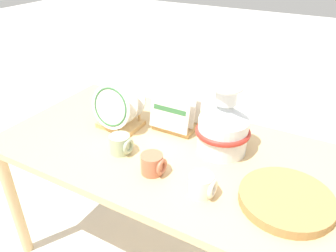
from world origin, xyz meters
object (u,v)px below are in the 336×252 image
(dish_rack_square_plates, at_px, (176,114))
(mug_terracotta_glaze, at_px, (153,164))
(ceramic_vase, at_px, (223,126))
(wicker_charger_stack, at_px, (286,200))
(mug_sage_glaze, at_px, (121,144))
(mug_cream_glaze, at_px, (202,185))
(dish_rack_round_plates, at_px, (118,110))

(dish_rack_square_plates, bearing_deg, mug_terracotta_glaze, -76.22)
(ceramic_vase, height_order, wicker_charger_stack, ceramic_vase)
(dish_rack_square_plates, relative_size, mug_terracotta_glaze, 2.28)
(wicker_charger_stack, xyz_separation_m, mug_sage_glaze, (-0.68, -0.03, 0.02))
(wicker_charger_stack, relative_size, mug_sage_glaze, 3.39)
(mug_cream_glaze, height_order, mug_terracotta_glaze, same)
(dish_rack_round_plates, relative_size, mug_sage_glaze, 2.45)
(dish_rack_square_plates, distance_m, mug_sage_glaze, 0.32)
(dish_rack_round_plates, height_order, dish_rack_square_plates, dish_rack_round_plates)
(dish_rack_round_plates, xyz_separation_m, dish_rack_square_plates, (0.24, 0.13, -0.02))
(dish_rack_round_plates, bearing_deg, ceramic_vase, 6.01)
(dish_rack_round_plates, distance_m, mug_cream_glaze, 0.60)
(ceramic_vase, bearing_deg, mug_terracotta_glaze, -122.30)
(mug_cream_glaze, xyz_separation_m, mug_sage_glaze, (-0.41, 0.07, 0.00))
(ceramic_vase, distance_m, wicker_charger_stack, 0.39)
(dish_rack_square_plates, relative_size, wicker_charger_stack, 0.67)
(mug_sage_glaze, bearing_deg, dish_rack_square_plates, 71.19)
(wicker_charger_stack, xyz_separation_m, mug_cream_glaze, (-0.27, -0.10, 0.02))
(mug_cream_glaze, distance_m, mug_sage_glaze, 0.42)
(dish_rack_round_plates, bearing_deg, mug_cream_glaze, -24.25)
(mug_terracotta_glaze, distance_m, mug_sage_glaze, 0.20)
(mug_cream_glaze, relative_size, mug_terracotta_glaze, 1.00)
(wicker_charger_stack, bearing_deg, dish_rack_square_plates, 154.18)
(dish_rack_square_plates, bearing_deg, dish_rack_round_plates, -151.05)
(wicker_charger_stack, bearing_deg, dish_rack_round_plates, 169.85)
(ceramic_vase, bearing_deg, dish_rack_square_plates, 163.04)
(dish_rack_round_plates, xyz_separation_m, mug_terracotta_glaze, (0.33, -0.22, -0.05))
(ceramic_vase, height_order, dish_rack_square_plates, ceramic_vase)
(mug_cream_glaze, xyz_separation_m, mug_terracotta_glaze, (-0.22, 0.02, 0.00))
(dish_rack_round_plates, relative_size, dish_rack_square_plates, 1.07)
(ceramic_vase, relative_size, mug_cream_glaze, 3.20)
(dish_rack_round_plates, distance_m, mug_sage_glaze, 0.23)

